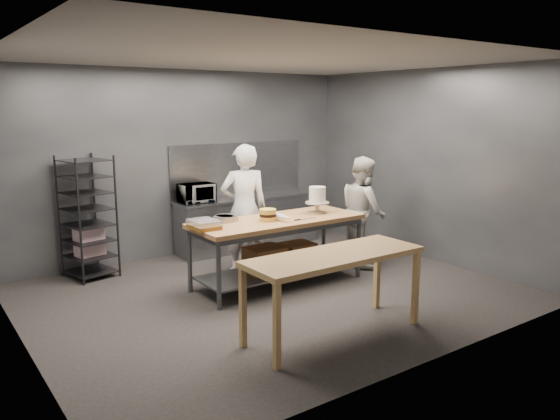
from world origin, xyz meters
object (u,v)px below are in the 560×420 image
(chef_behind, at_px, (244,209))
(speed_rack, at_px, (88,218))
(work_table, at_px, (278,243))
(frosted_cake_stand, at_px, (317,197))
(layer_cake, at_px, (268,215))
(near_counter, at_px, (334,261))
(chef_right, at_px, (363,211))
(microwave, at_px, (197,193))

(chef_behind, bearing_deg, speed_rack, -8.93)
(work_table, height_order, frosted_cake_stand, frosted_cake_stand)
(work_table, xyz_separation_m, layer_cake, (-0.20, -0.04, 0.43))
(near_counter, bearing_deg, chef_right, 40.00)
(chef_behind, distance_m, chef_right, 1.85)
(frosted_cake_stand, bearing_deg, near_counter, -124.26)
(layer_cake, bearing_deg, chef_right, 2.82)
(speed_rack, xyz_separation_m, chef_right, (3.64, -1.79, -0.02))
(speed_rack, distance_m, chef_right, 4.06)
(work_table, distance_m, microwave, 1.99)
(speed_rack, relative_size, chef_behind, 0.93)
(speed_rack, relative_size, frosted_cake_stand, 4.64)
(work_table, distance_m, layer_cake, 0.47)
(microwave, xyz_separation_m, layer_cake, (0.06, -1.96, -0.05))
(near_counter, relative_size, chef_right, 1.19)
(chef_right, height_order, layer_cake, chef_right)
(microwave, bearing_deg, layer_cake, -88.27)
(chef_right, height_order, frosted_cake_stand, chef_right)
(near_counter, height_order, frosted_cake_stand, frosted_cake_stand)
(near_counter, height_order, chef_right, chef_right)
(work_table, bearing_deg, layer_cake, -168.84)
(near_counter, bearing_deg, work_table, 73.76)
(microwave, bearing_deg, near_counter, -93.90)
(layer_cake, bearing_deg, frosted_cake_stand, 3.35)
(near_counter, xyz_separation_m, chef_right, (2.14, 1.79, 0.02))
(microwave, relative_size, frosted_cake_stand, 1.44)
(work_table, relative_size, frosted_cake_stand, 6.36)
(near_counter, relative_size, chef_behind, 1.06)
(chef_right, xyz_separation_m, layer_cake, (-1.83, -0.09, 0.16))
(near_counter, distance_m, microwave, 3.68)
(speed_rack, distance_m, layer_cake, 2.62)
(work_table, height_order, layer_cake, layer_cake)
(layer_cake, bearing_deg, chef_behind, 80.58)
(work_table, relative_size, speed_rack, 1.37)
(work_table, relative_size, chef_right, 1.43)
(chef_right, distance_m, layer_cake, 1.84)
(speed_rack, bearing_deg, chef_behind, -28.54)
(work_table, distance_m, speed_rack, 2.74)
(work_table, bearing_deg, frosted_cake_stand, 1.04)
(chef_behind, bearing_deg, near_counter, 99.62)
(chef_behind, height_order, layer_cake, chef_behind)
(chef_right, bearing_deg, near_counter, 153.62)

